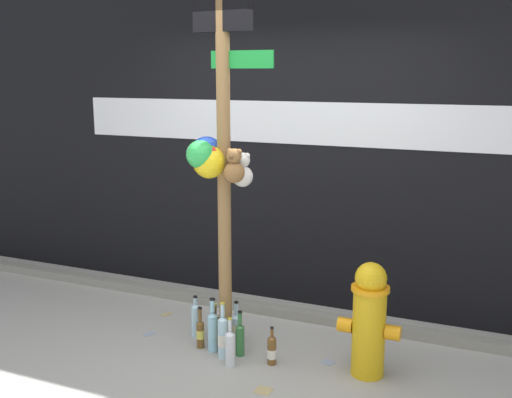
% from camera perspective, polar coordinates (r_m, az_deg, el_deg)
% --- Properties ---
extents(ground_plane, '(14.00, 14.00, 0.00)m').
position_cam_1_polar(ground_plane, '(4.36, -4.01, -16.72)').
color(ground_plane, '#9E9B93').
extents(building_wall, '(10.00, 0.21, 3.76)m').
position_cam_1_polar(building_wall, '(5.38, 3.97, 9.67)').
color(building_wall, black).
rests_on(building_wall, ground_plane).
extents(curb_strip, '(8.00, 0.12, 0.08)m').
position_cam_1_polar(curb_strip, '(5.36, 2.05, -10.55)').
color(curb_strip, gray).
rests_on(curb_strip, ground_plane).
extents(memorial_post, '(0.67, 0.39, 2.72)m').
position_cam_1_polar(memorial_post, '(4.29, -3.67, 5.25)').
color(memorial_post, olive).
rests_on(memorial_post, ground_plane).
extents(fire_hydrant, '(0.44, 0.26, 0.82)m').
position_cam_1_polar(fire_hydrant, '(4.31, 10.70, -11.13)').
color(fire_hydrant, gold).
rests_on(fire_hydrant, ground_plane).
extents(bottle_0, '(0.07, 0.07, 0.37)m').
position_cam_1_polar(bottle_0, '(4.47, -2.47, -13.86)').
color(bottle_0, silver).
rests_on(bottle_0, ground_plane).
extents(bottle_1, '(0.08, 0.08, 0.33)m').
position_cam_1_polar(bottle_1, '(4.86, -1.88, -11.94)').
color(bottle_1, '#B2DBEA').
rests_on(bottle_1, ground_plane).
extents(bottle_2, '(0.08, 0.08, 0.42)m').
position_cam_1_polar(bottle_2, '(4.68, -4.13, -12.24)').
color(bottle_2, '#93CCE0').
rests_on(bottle_2, ground_plane).
extents(bottle_3, '(0.07, 0.07, 0.35)m').
position_cam_1_polar(bottle_3, '(4.62, -1.52, -13.05)').
color(bottle_3, '#337038').
rests_on(bottle_3, ground_plane).
extents(bottle_4, '(0.07, 0.07, 0.35)m').
position_cam_1_polar(bottle_4, '(4.93, -5.75, -11.28)').
color(bottle_4, '#B2DBEA').
rests_on(bottle_4, ground_plane).
extents(bottle_5, '(0.07, 0.07, 0.31)m').
position_cam_1_polar(bottle_5, '(4.96, -3.25, -11.46)').
color(bottle_5, silver).
rests_on(bottle_5, ground_plane).
extents(bottle_6, '(0.06, 0.06, 0.38)m').
position_cam_1_polar(bottle_6, '(4.78, -2.65, -12.06)').
color(bottle_6, '#B2DBEA').
rests_on(bottle_6, ground_plane).
extents(bottle_7, '(0.06, 0.06, 0.33)m').
position_cam_1_polar(bottle_7, '(4.76, -5.31, -12.49)').
color(bottle_7, brown).
rests_on(bottle_7, ground_plane).
extents(bottle_8, '(0.07, 0.07, 0.29)m').
position_cam_1_polar(bottle_8, '(4.50, 1.51, -14.15)').
color(bottle_8, brown).
rests_on(bottle_8, ground_plane).
extents(bottle_9, '(0.08, 0.08, 0.43)m').
position_cam_1_polar(bottle_9, '(4.58, -3.17, -12.89)').
color(bottle_9, '#B2DBEA').
rests_on(bottle_9, ground_plane).
extents(bottle_10, '(0.08, 0.08, 0.30)m').
position_cam_1_polar(bottle_10, '(4.88, -3.94, -11.93)').
color(bottle_10, brown).
rests_on(bottle_10, ground_plane).
extents(litter_0, '(0.11, 0.11, 0.01)m').
position_cam_1_polar(litter_0, '(4.60, 6.86, -15.12)').
color(litter_0, '#8C99B2').
rests_on(litter_0, ground_plane).
extents(litter_1, '(0.09, 0.11, 0.01)m').
position_cam_1_polar(litter_1, '(5.43, -8.50, -10.76)').
color(litter_1, tan).
rests_on(litter_1, ground_plane).
extents(litter_2, '(0.09, 0.11, 0.01)m').
position_cam_1_polar(litter_2, '(5.08, -10.14, -12.48)').
color(litter_2, '#8C99B2').
rests_on(litter_2, ground_plane).
extents(litter_3, '(0.11, 0.11, 0.01)m').
position_cam_1_polar(litter_3, '(4.22, 0.71, -17.71)').
color(litter_3, tan).
rests_on(litter_3, ground_plane).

